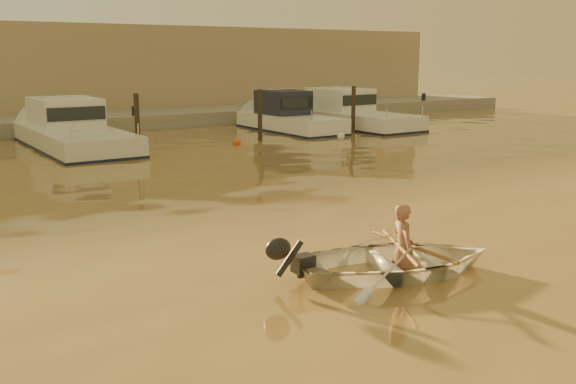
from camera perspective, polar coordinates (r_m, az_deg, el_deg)
ground_plane at (r=11.72m, az=12.56°, el=-4.51°), size 160.00×160.00×0.00m
dinghy at (r=10.00m, az=9.61°, el=-6.08°), size 3.64×3.10×0.64m
person at (r=9.98m, az=10.18°, el=-4.96°), size 0.48×0.59×1.39m
outboard_motor at (r=9.49m, az=1.26°, el=-6.40°), size 0.98×0.67×0.70m
oar_port at (r=10.04m, az=10.96°, el=-4.74°), size 0.33×2.09×0.13m
oar_starboard at (r=9.96m, az=9.92°, el=-4.84°), size 1.08×1.86×0.13m
moored_boat_2 at (r=24.70m, az=-18.64°, el=5.23°), size 2.67×8.82×1.75m
moored_boat_4 at (r=28.68m, az=0.20°, el=6.72°), size 2.17×6.71×1.75m
moored_boat_5 at (r=30.69m, az=5.51°, el=7.01°), size 2.58×8.55×1.75m
piling_2 at (r=23.08m, az=-13.25°, el=5.79°), size 0.18×0.18×2.20m
piling_3 at (r=25.25m, az=-2.51°, el=6.61°), size 0.18×0.18×2.20m
piling_4 at (r=27.96m, az=5.82°, el=7.08°), size 0.18×0.18×2.20m
fender_c at (r=21.48m, az=-14.00°, el=3.16°), size 0.30×0.30×0.30m
fender_d at (r=24.21m, az=-4.58°, el=4.44°), size 0.30×0.30×0.30m
fender_e at (r=25.99m, az=4.72°, el=4.96°), size 0.30×0.30×0.30m
quay at (r=30.51m, az=-17.95°, el=5.56°), size 52.00×4.00×1.00m
waterfront_building at (r=35.69m, az=-20.65°, el=9.86°), size 46.00×7.00×4.80m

